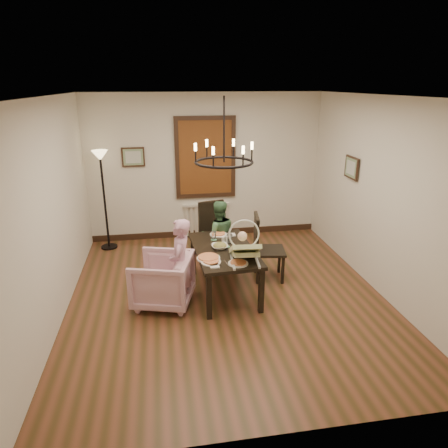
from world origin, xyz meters
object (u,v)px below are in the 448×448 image
object	(u,v)px
elderly_woman	(180,271)
floor_lamp	(105,202)
seated_man	(218,241)
chair_far	(216,233)
drinking_glass	(230,239)
chair_right	(270,247)
dining_table	(224,254)
baby_bouncer	(245,247)
armchair	(163,280)

from	to	relation	value
elderly_woman	floor_lamp	distance (m)	2.63
seated_man	floor_lamp	world-z (taller)	floor_lamp
chair_far	drinking_glass	world-z (taller)	chair_far
chair_far	drinking_glass	size ratio (longest dim) A/B	8.16
chair_right	elderly_woman	size ratio (longest dim) A/B	1.01
seated_man	drinking_glass	distance (m)	0.65
dining_table	baby_bouncer	world-z (taller)	baby_bouncer
dining_table	armchair	distance (m)	0.96
chair_far	floor_lamp	distance (m)	2.17
chair_far	seated_man	size ratio (longest dim) A/B	1.08
chair_far	baby_bouncer	xyz separation A→B (m)	(0.16, -1.53, 0.36)
chair_right	baby_bouncer	distance (m)	1.02
chair_right	seated_man	distance (m)	0.88
drinking_glass	chair_right	bearing A→B (deg)	9.70
dining_table	baby_bouncer	size ratio (longest dim) A/B	2.53
chair_far	elderly_woman	size ratio (longest dim) A/B	1.00
floor_lamp	elderly_woman	bearing A→B (deg)	-61.91
elderly_woman	seated_man	bearing A→B (deg)	160.45
baby_bouncer	floor_lamp	bearing A→B (deg)	134.81
chair_far	armchair	xyz separation A→B (m)	(-0.94, -1.26, -0.17)
floor_lamp	chair_far	bearing A→B (deg)	-26.15
armchair	floor_lamp	xyz separation A→B (m)	(-0.98, 2.21, 0.54)
dining_table	elderly_woman	xyz separation A→B (m)	(-0.65, -0.30, -0.08)
seated_man	baby_bouncer	xyz separation A→B (m)	(0.17, -1.25, 0.40)
chair_right	drinking_glass	distance (m)	0.69
seated_man	floor_lamp	bearing A→B (deg)	-34.47
chair_far	baby_bouncer	bearing A→B (deg)	-98.94
chair_right	chair_far	bearing A→B (deg)	52.64
dining_table	seated_man	xyz separation A→B (m)	(0.03, 0.78, -0.12)
seated_man	floor_lamp	xyz separation A→B (m)	(-1.91, 1.23, 0.41)
seated_man	baby_bouncer	world-z (taller)	baby_bouncer
baby_bouncer	drinking_glass	bearing A→B (deg)	101.35
chair_far	chair_right	size ratio (longest dim) A/B	0.99
baby_bouncer	drinking_glass	xyz separation A→B (m)	(-0.08, 0.66, -0.13)
chair_far	drinking_glass	bearing A→B (deg)	-99.31
seated_man	elderly_woman	bearing A→B (deg)	55.60
chair_far	seated_man	bearing A→B (deg)	-105.59
dining_table	armchair	bearing A→B (deg)	-171.11
dining_table	floor_lamp	distance (m)	2.76
dining_table	chair_far	size ratio (longest dim) A/B	1.45
chair_right	seated_man	world-z (taller)	chair_right
chair_right	floor_lamp	xyz separation A→B (m)	(-2.65, 1.70, 0.37)
elderly_woman	floor_lamp	bearing A→B (deg)	-138.84
drinking_glass	seated_man	bearing A→B (deg)	98.81
chair_far	chair_right	bearing A→B (deg)	-61.09
armchair	baby_bouncer	size ratio (longest dim) A/B	1.31
elderly_woman	drinking_glass	size ratio (longest dim) A/B	8.15
chair_far	armchair	world-z (taller)	chair_far
chair_far	seated_man	world-z (taller)	chair_far
chair_right	seated_man	size ratio (longest dim) A/B	1.09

